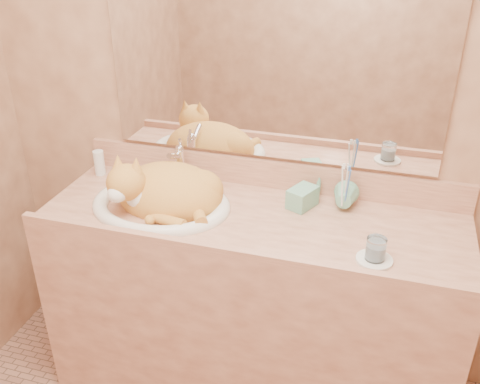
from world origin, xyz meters
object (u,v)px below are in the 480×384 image
(water_glass, at_px, (376,249))
(cat, at_px, (164,189))
(sink_basin, at_px, (160,187))
(vanity_counter, at_px, (250,306))
(toothbrush_cup, at_px, (343,203))
(soap_dispenser, at_px, (294,192))

(water_glass, bearing_deg, cat, 169.53)
(sink_basin, bearing_deg, vanity_counter, 0.39)
(vanity_counter, height_order, toothbrush_cup, toothbrush_cup)
(sink_basin, relative_size, water_glass, 6.93)
(cat, relative_size, toothbrush_cup, 4.31)
(soap_dispenser, bearing_deg, sink_basin, -144.33)
(vanity_counter, height_order, water_glass, water_glass)
(cat, height_order, water_glass, cat)
(cat, height_order, toothbrush_cup, cat)
(vanity_counter, distance_m, soap_dispenser, 0.54)
(vanity_counter, bearing_deg, sink_basin, -176.80)
(soap_dispenser, bearing_deg, toothbrush_cup, 37.67)
(cat, bearing_deg, soap_dispenser, 10.06)
(sink_basin, distance_m, water_glass, 0.83)
(vanity_counter, distance_m, toothbrush_cup, 0.59)
(cat, xyz_separation_m, water_glass, (0.81, -0.15, -0.02))
(sink_basin, height_order, cat, cat)
(vanity_counter, relative_size, water_glass, 20.76)
(vanity_counter, bearing_deg, cat, -179.12)
(toothbrush_cup, xyz_separation_m, water_glass, (0.14, -0.28, 0.00))
(sink_basin, xyz_separation_m, water_glass, (0.82, -0.14, -0.03))
(toothbrush_cup, height_order, water_glass, toothbrush_cup)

